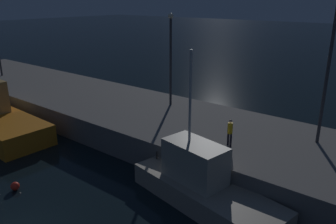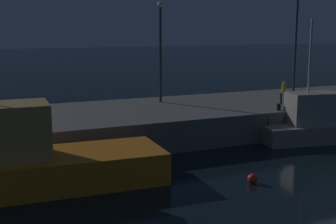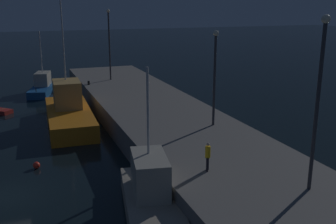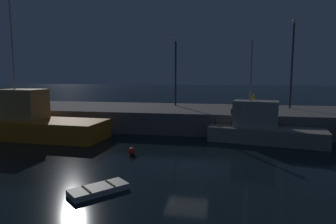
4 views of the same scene
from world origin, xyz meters
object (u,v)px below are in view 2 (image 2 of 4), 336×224
object	(u,v)px
fishing_boat_blue	(32,162)
lamp_post_east	(160,44)
bollard_west	(279,107)
fishing_boat_white	(320,124)
lamp_post_central	(296,33)
dockworker	(284,91)
mooring_buoy_near	(253,179)

from	to	relation	value
fishing_boat_blue	lamp_post_east	distance (m)	15.92
fishing_boat_blue	bollard_west	size ratio (longest dim) A/B	28.47
fishing_boat_blue	lamp_post_east	xyz separation A→B (m)	(11.03, 10.23, 5.20)
fishing_boat_white	lamp_post_central	world-z (taller)	lamp_post_central
fishing_boat_blue	bollard_west	distance (m)	17.63
fishing_boat_blue	fishing_boat_white	world-z (taller)	fishing_boat_blue
dockworker	bollard_west	xyz separation A→B (m)	(-1.97, -2.09, -0.76)
lamp_post_east	dockworker	world-z (taller)	lamp_post_east
lamp_post_east	fishing_boat_blue	bearing A→B (deg)	-137.14
lamp_post_east	dockworker	size ratio (longest dim) A/B	4.35
lamp_post_central	dockworker	bearing A→B (deg)	-135.79
fishing_boat_blue	bollard_west	bearing A→B (deg)	11.84
fishing_boat_blue	fishing_boat_white	distance (m)	19.73
fishing_boat_white	lamp_post_east	distance (m)	13.04
lamp_post_east	lamp_post_central	size ratio (longest dim) A/B	0.84
lamp_post_central	dockworker	world-z (taller)	lamp_post_central
fishing_boat_white	bollard_west	size ratio (longest dim) A/B	19.99
dockworker	lamp_post_central	bearing A→B (deg)	44.21
fishing_boat_white	lamp_post_central	bearing A→B (deg)	64.25
fishing_boat_white	lamp_post_central	size ratio (longest dim) A/B	1.04
dockworker	fishing_boat_white	bearing A→B (deg)	-83.35
fishing_boat_white	dockworker	bearing A→B (deg)	96.65
fishing_boat_white	bollard_west	distance (m)	3.08
mooring_buoy_near	bollard_west	xyz separation A→B (m)	(6.97, 7.30, 2.02)
lamp_post_east	bollard_west	xyz separation A→B (m)	(6.20, -6.62, -4.24)
fishing_boat_blue	fishing_boat_white	bearing A→B (deg)	5.93
mooring_buoy_near	lamp_post_east	bearing A→B (deg)	86.84
lamp_post_east	fishing_boat_white	bearing A→B (deg)	-43.63
fishing_boat_blue	mooring_buoy_near	distance (m)	10.95
fishing_boat_blue	dockworker	distance (m)	20.10
mooring_buoy_near	dockworker	bearing A→B (deg)	46.42
fishing_boat_white	dockworker	size ratio (longest dim) A/B	5.41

